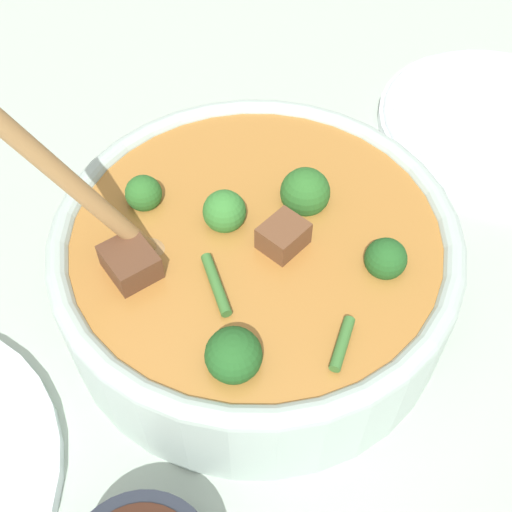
% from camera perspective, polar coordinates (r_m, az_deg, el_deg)
% --- Properties ---
extents(ground_plane, '(4.00, 4.00, 0.00)m').
position_cam_1_polar(ground_plane, '(0.50, 0.00, -3.80)').
color(ground_plane, '#ADBCAD').
extents(stew_bowl, '(0.28, 0.28, 0.22)m').
position_cam_1_polar(stew_bowl, '(0.46, -0.05, -0.40)').
color(stew_bowl, '#B2C6BC').
rests_on(stew_bowl, ground_plane).
extents(empty_plate, '(0.22, 0.22, 0.02)m').
position_cam_1_polar(empty_plate, '(0.67, 20.52, 11.17)').
color(empty_plate, white).
rests_on(empty_plate, ground_plane).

